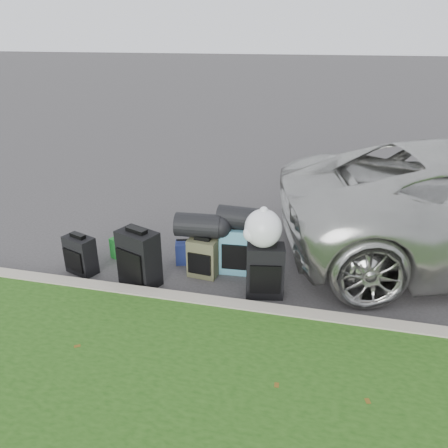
% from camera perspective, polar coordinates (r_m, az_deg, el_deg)
% --- Properties ---
extents(ground, '(120.00, 120.00, 0.00)m').
position_cam_1_polar(ground, '(5.89, 0.50, -5.76)').
color(ground, '#383535').
rests_on(ground, ground).
extents(curb, '(120.00, 0.18, 0.15)m').
position_cam_1_polar(curb, '(5.02, -2.08, -10.51)').
color(curb, '#9E937F').
rests_on(curb, ground).
extents(suitcase_small_black, '(0.46, 0.35, 0.51)m').
position_cam_1_polar(suitcase_small_black, '(5.97, -18.23, -3.87)').
color(suitcase_small_black, black).
rests_on(suitcase_small_black, ground).
extents(suitcase_large_black_left, '(0.57, 0.46, 0.71)m').
position_cam_1_polar(suitcase_large_black_left, '(5.48, -11.05, -4.42)').
color(suitcase_large_black_left, black).
rests_on(suitcase_large_black_left, ground).
extents(suitcase_olive, '(0.39, 0.27, 0.51)m').
position_cam_1_polar(suitcase_olive, '(5.61, -2.76, -4.42)').
color(suitcase_olive, '#3F4029').
rests_on(suitcase_olive, ground).
extents(suitcase_teal, '(0.45, 0.29, 0.62)m').
position_cam_1_polar(suitcase_teal, '(5.67, 1.71, -3.43)').
color(suitcase_teal, teal).
rests_on(suitcase_teal, ground).
extents(suitcase_large_black_right, '(0.48, 0.34, 0.65)m').
position_cam_1_polar(suitcase_large_black_right, '(5.19, 5.37, -6.11)').
color(suitcase_large_black_right, black).
rests_on(suitcase_large_black_right, ground).
extents(tote_green, '(0.32, 0.29, 0.30)m').
position_cam_1_polar(tote_green, '(6.24, -13.22, -3.08)').
color(tote_green, '#197023').
rests_on(tote_green, ground).
extents(tote_navy, '(0.33, 0.29, 0.30)m').
position_cam_1_polar(tote_navy, '(5.99, -4.98, -3.70)').
color(tote_navy, navy).
rests_on(tote_navy, ground).
extents(duffel_left, '(0.60, 0.35, 0.31)m').
position_cam_1_polar(duffel_left, '(5.52, -3.40, -0.17)').
color(duffel_left, black).
rests_on(duffel_left, suitcase_olive).
extents(duffel_right, '(0.53, 0.32, 0.29)m').
position_cam_1_polar(duffel_right, '(5.49, 1.86, 0.86)').
color(duffel_right, black).
rests_on(duffel_right, suitcase_teal).
extents(trash_bag, '(0.43, 0.43, 0.43)m').
position_cam_1_polar(trash_bag, '(4.95, 5.14, -0.57)').
color(trash_bag, white).
rests_on(trash_bag, suitcase_large_black_right).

